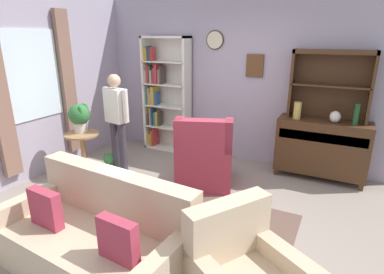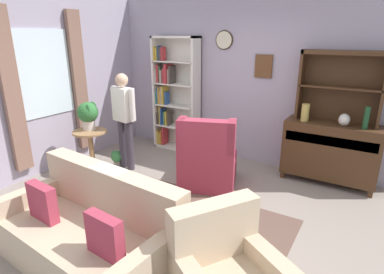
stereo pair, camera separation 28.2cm
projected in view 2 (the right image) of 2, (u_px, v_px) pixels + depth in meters
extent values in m
cube|color=gray|center=(177.00, 212.00, 3.92)|extent=(5.40, 4.60, 0.02)
cube|color=#A399AD|center=(247.00, 80.00, 5.21)|extent=(5.00, 0.06, 2.80)
cylinder|color=beige|center=(224.00, 40.00, 5.18)|extent=(0.28, 0.03, 0.28)
torus|color=#382314|center=(224.00, 40.00, 5.18)|extent=(0.31, 0.02, 0.31)
cube|color=brown|center=(264.00, 66.00, 4.95)|extent=(0.28, 0.03, 0.36)
cube|color=#A399AD|center=(37.00, 84.00, 4.73)|extent=(0.06, 4.20, 2.80)
cube|color=silver|center=(45.00, 74.00, 4.76)|extent=(0.02, 0.90, 1.30)
cube|color=#7F5B4C|center=(11.00, 93.00, 4.33)|extent=(0.08, 0.24, 2.30)
cube|color=#7F5B4C|center=(79.00, 82.00, 5.27)|extent=(0.08, 0.24, 2.30)
cube|color=brown|center=(177.00, 228.00, 3.57)|extent=(2.42, 1.83, 0.01)
cube|color=silver|center=(158.00, 93.00, 6.01)|extent=(0.04, 0.30, 2.10)
cube|color=silver|center=(196.00, 97.00, 5.58)|extent=(0.04, 0.30, 2.10)
cube|color=silver|center=(175.00, 37.00, 5.47)|extent=(0.90, 0.30, 0.04)
cube|color=silver|center=(177.00, 147.00, 6.11)|extent=(0.90, 0.30, 0.04)
cube|color=silver|center=(180.00, 94.00, 5.91)|extent=(0.90, 0.01, 2.10)
cube|color=silver|center=(177.00, 126.00, 5.98)|extent=(0.86, 0.30, 0.02)
cube|color=gold|center=(160.00, 136.00, 6.24)|extent=(0.04, 0.18, 0.27)
cube|color=gold|center=(162.00, 138.00, 6.23)|extent=(0.04, 0.19, 0.23)
cube|color=#CC7233|center=(163.00, 136.00, 6.20)|extent=(0.02, 0.20, 0.29)
cube|color=#B22D33|center=(165.00, 135.00, 6.17)|extent=(0.04, 0.17, 0.34)
cube|color=silver|center=(176.00, 106.00, 5.86)|extent=(0.86, 0.30, 0.02)
cube|color=#3F3833|center=(160.00, 118.00, 6.12)|extent=(0.04, 0.18, 0.23)
cube|color=gold|center=(161.00, 115.00, 6.08)|extent=(0.04, 0.13, 0.34)
cube|color=#284C8C|center=(163.00, 116.00, 6.06)|extent=(0.03, 0.17, 0.31)
cube|color=#284C8C|center=(165.00, 118.00, 6.06)|extent=(0.03, 0.11, 0.24)
cube|color=#337247|center=(166.00, 118.00, 6.04)|extent=(0.03, 0.16, 0.26)
cube|color=gold|center=(168.00, 118.00, 6.01)|extent=(0.04, 0.16, 0.27)
cube|color=#3F3833|center=(170.00, 118.00, 5.99)|extent=(0.03, 0.13, 0.28)
cube|color=silver|center=(176.00, 84.00, 5.73)|extent=(0.86, 0.30, 0.02)
cube|color=#337247|center=(159.00, 96.00, 5.99)|extent=(0.03, 0.19, 0.26)
cube|color=#284C8C|center=(160.00, 96.00, 5.97)|extent=(0.02, 0.19, 0.30)
cube|color=gold|center=(161.00, 95.00, 5.95)|extent=(0.03, 0.18, 0.32)
cube|color=#CC7233|center=(162.00, 97.00, 5.95)|extent=(0.02, 0.18, 0.25)
cube|color=gray|center=(163.00, 95.00, 5.92)|extent=(0.03, 0.20, 0.34)
cube|color=gold|center=(165.00, 95.00, 5.90)|extent=(0.04, 0.20, 0.34)
cube|color=#284C8C|center=(167.00, 98.00, 5.90)|extent=(0.04, 0.12, 0.24)
cube|color=silver|center=(176.00, 62.00, 5.60)|extent=(0.86, 0.30, 0.02)
cube|color=gray|center=(158.00, 76.00, 5.87)|extent=(0.02, 0.13, 0.24)
cube|color=#B22D33|center=(159.00, 74.00, 5.84)|extent=(0.04, 0.14, 0.32)
cube|color=#337247|center=(161.00, 74.00, 5.82)|extent=(0.03, 0.11, 0.30)
cube|color=gray|center=(163.00, 76.00, 5.81)|extent=(0.04, 0.17, 0.24)
cube|color=#B22D33|center=(165.00, 75.00, 5.78)|extent=(0.04, 0.13, 0.29)
cube|color=#284C8C|center=(167.00, 74.00, 5.75)|extent=(0.03, 0.16, 0.34)
cube|color=#B22D33|center=(168.00, 73.00, 5.73)|extent=(0.04, 0.24, 0.35)
cube|color=gray|center=(170.00, 76.00, 5.72)|extent=(0.04, 0.17, 0.26)
cube|color=#3F3833|center=(172.00, 75.00, 5.70)|extent=(0.03, 0.20, 0.32)
cube|color=gold|center=(157.00, 53.00, 5.74)|extent=(0.03, 0.21, 0.25)
cube|color=gold|center=(159.00, 54.00, 5.73)|extent=(0.03, 0.20, 0.22)
cube|color=#284C8C|center=(160.00, 53.00, 5.71)|extent=(0.02, 0.14, 0.26)
cube|color=#3F3833|center=(162.00, 54.00, 5.69)|extent=(0.04, 0.14, 0.23)
cube|color=#B22D33|center=(163.00, 54.00, 5.67)|extent=(0.03, 0.14, 0.24)
cube|color=#422816|center=(330.00, 150.00, 4.55)|extent=(1.30, 0.45, 0.82)
cube|color=#422816|center=(283.00, 174.00, 4.85)|extent=(0.06, 0.06, 0.10)
cube|color=#422816|center=(370.00, 194.00, 4.26)|extent=(0.06, 0.06, 0.10)
cube|color=#422816|center=(289.00, 167.00, 5.13)|extent=(0.06, 0.06, 0.10)
cube|color=#422816|center=(372.00, 184.00, 4.54)|extent=(0.06, 0.06, 0.10)
cube|color=#352012|center=(329.00, 141.00, 4.31)|extent=(1.20, 0.01, 0.14)
cube|color=#422816|center=(301.00, 84.00, 4.59)|extent=(0.04, 0.26, 1.00)
cube|color=#422816|center=(384.00, 91.00, 4.07)|extent=(0.04, 0.26, 1.00)
cube|color=#422816|center=(345.00, 52.00, 4.19)|extent=(1.10, 0.26, 0.06)
cube|color=#422816|center=(340.00, 87.00, 4.33)|extent=(1.06, 0.26, 0.02)
cube|color=#422816|center=(341.00, 86.00, 4.43)|extent=(1.10, 0.01, 1.00)
cylinder|color=tan|center=(305.00, 112.00, 4.51)|extent=(0.11, 0.11, 0.25)
ellipsoid|color=beige|center=(344.00, 120.00, 4.28)|extent=(0.15, 0.15, 0.17)
cylinder|color=#194223|center=(366.00, 118.00, 4.11)|extent=(0.07, 0.07, 0.31)
cube|color=#C6AD8E|center=(87.00, 248.00, 2.93)|extent=(1.86, 0.98, 0.42)
cube|color=#C6AD8E|center=(110.00, 192.00, 3.04)|extent=(1.81, 0.34, 0.48)
cube|color=#C6AD8E|center=(38.00, 212.00, 3.36)|extent=(0.20, 0.86, 0.60)
cube|color=#A33347|center=(42.00, 202.00, 2.96)|extent=(0.37, 0.13, 0.36)
cube|color=#A33347|center=(105.00, 236.00, 2.46)|extent=(0.37, 0.13, 0.36)
cube|color=white|center=(108.00, 169.00, 2.96)|extent=(0.37, 0.21, 0.00)
cube|color=#C6AD8E|center=(214.00, 230.00, 2.47)|extent=(0.55, 0.73, 0.48)
cube|color=#A33347|center=(208.00, 170.00, 4.62)|extent=(1.00, 1.02, 0.42)
cube|color=#A33347|center=(206.00, 143.00, 4.18)|extent=(0.80, 0.45, 0.63)
cube|color=#A33347|center=(232.00, 137.00, 4.12)|extent=(0.19, 0.30, 0.44)
cube|color=#A33347|center=(182.00, 134.00, 4.25)|extent=(0.19, 0.30, 0.44)
cylinder|color=#997047|center=(90.00, 132.00, 4.85)|extent=(0.52, 0.52, 0.03)
cylinder|color=#997047|center=(92.00, 153.00, 4.96)|extent=(0.08, 0.08, 0.66)
cylinder|color=#997047|center=(94.00, 171.00, 5.06)|extent=(0.36, 0.36, 0.03)
cylinder|color=beige|center=(89.00, 125.00, 4.88)|extent=(0.19, 0.19, 0.15)
sphere|color=#2D6B33|center=(88.00, 112.00, 4.82)|extent=(0.32, 0.32, 0.32)
ellipsoid|color=#2D6B33|center=(92.00, 108.00, 4.91)|extent=(0.09, 0.06, 0.22)
ellipsoid|color=#2D6B33|center=(88.00, 112.00, 4.71)|extent=(0.09, 0.06, 0.22)
ellipsoid|color=#2D6B33|center=(94.00, 109.00, 4.88)|extent=(0.09, 0.06, 0.22)
cylinder|color=gray|center=(118.00, 164.00, 5.26)|extent=(0.12, 0.12, 0.09)
sphere|color=#387F42|center=(117.00, 156.00, 5.22)|extent=(0.20, 0.20, 0.20)
ellipsoid|color=#387F42|center=(113.00, 156.00, 5.20)|extent=(0.06, 0.03, 0.14)
ellipsoid|color=#387F42|center=(114.00, 155.00, 5.25)|extent=(0.06, 0.03, 0.14)
ellipsoid|color=#387F42|center=(113.00, 155.00, 5.22)|extent=(0.06, 0.03, 0.14)
cylinder|color=#38333D|center=(123.00, 143.00, 5.14)|extent=(0.14, 0.14, 0.82)
cylinder|color=#38333D|center=(130.00, 146.00, 5.03)|extent=(0.14, 0.14, 0.82)
cube|color=silver|center=(123.00, 104.00, 4.88)|extent=(0.37, 0.26, 0.52)
sphere|color=tan|center=(122.00, 80.00, 4.76)|extent=(0.23, 0.23, 0.20)
cylinder|color=silver|center=(115.00, 101.00, 5.01)|extent=(0.09, 0.09, 0.48)
cylinder|color=silver|center=(132.00, 105.00, 4.73)|extent=(0.09, 0.09, 0.48)
cube|color=#422816|center=(141.00, 194.00, 3.52)|extent=(0.80, 0.50, 0.03)
cube|color=#422816|center=(105.00, 210.00, 3.59)|extent=(0.05, 0.05, 0.39)
cube|color=#422816|center=(156.00, 229.00, 3.23)|extent=(0.05, 0.05, 0.39)
cube|color=#422816|center=(131.00, 194.00, 3.95)|extent=(0.05, 0.05, 0.39)
cube|color=#422816|center=(179.00, 210.00, 3.59)|extent=(0.05, 0.05, 0.39)
cube|color=#337247|center=(154.00, 193.00, 3.49)|extent=(0.22, 0.13, 0.02)
cube|color=#723F7F|center=(155.00, 190.00, 3.50)|extent=(0.21, 0.10, 0.02)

